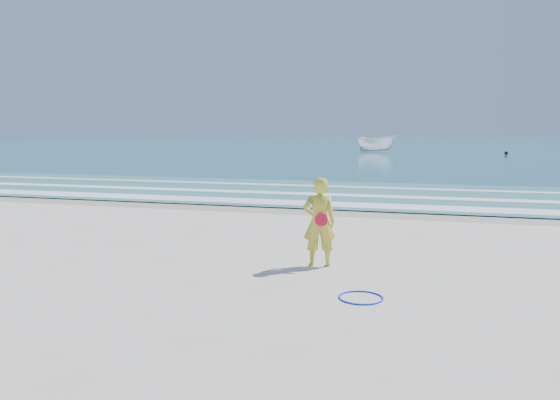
# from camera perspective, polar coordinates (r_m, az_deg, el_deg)

# --- Properties ---
(ground) EXTENTS (400.00, 400.00, 0.00)m
(ground) POSITION_cam_1_polar(r_m,az_deg,el_deg) (11.08, -8.89, -7.64)
(ground) COLOR silver
(ground) RESTS_ON ground
(wet_sand) EXTENTS (400.00, 2.40, 0.00)m
(wet_sand) POSITION_cam_1_polar(r_m,az_deg,el_deg) (19.45, 2.22, -0.99)
(wet_sand) COLOR #B2A893
(wet_sand) RESTS_ON ground
(ocean) EXTENTS (400.00, 190.00, 0.04)m
(ocean) POSITION_cam_1_polar(r_m,az_deg,el_deg) (114.83, 13.62, 5.90)
(ocean) COLOR #19727F
(ocean) RESTS_ON ground
(shallow) EXTENTS (400.00, 10.00, 0.01)m
(shallow) POSITION_cam_1_polar(r_m,az_deg,el_deg) (24.30, 5.00, 0.80)
(shallow) COLOR #59B7AD
(shallow) RESTS_ON ocean
(foam_near) EXTENTS (400.00, 1.40, 0.01)m
(foam_near) POSITION_cam_1_polar(r_m,az_deg,el_deg) (20.70, 3.07, -0.33)
(foam_near) COLOR white
(foam_near) RESTS_ON shallow
(foam_mid) EXTENTS (400.00, 0.90, 0.01)m
(foam_mid) POSITION_cam_1_polar(r_m,az_deg,el_deg) (23.51, 4.63, 0.60)
(foam_mid) COLOR white
(foam_mid) RESTS_ON shallow
(foam_far) EXTENTS (400.00, 0.60, 0.01)m
(foam_far) POSITION_cam_1_polar(r_m,az_deg,el_deg) (26.74, 6.00, 1.42)
(foam_far) COLOR white
(foam_far) RESTS_ON shallow
(hoop) EXTENTS (0.95, 0.95, 0.03)m
(hoop) POSITION_cam_1_polar(r_m,az_deg,el_deg) (9.54, 8.45, -10.06)
(hoop) COLOR #0D2BF5
(hoop) RESTS_ON ground
(boat) EXTENTS (5.49, 3.87, 1.99)m
(boat) POSITION_cam_1_polar(r_m,az_deg,el_deg) (66.02, 10.06, 5.82)
(boat) COLOR white
(boat) RESTS_ON ocean
(buoy) EXTENTS (0.39, 0.39, 0.39)m
(buoy) POSITION_cam_1_polar(r_m,az_deg,el_deg) (63.08, 22.57, 4.56)
(buoy) COLOR black
(buoy) RESTS_ON ocean
(woman) EXTENTS (0.78, 0.62, 1.88)m
(woman) POSITION_cam_1_polar(r_m,az_deg,el_deg) (11.40, 4.14, -2.30)
(woman) COLOR gold
(woman) RESTS_ON ground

